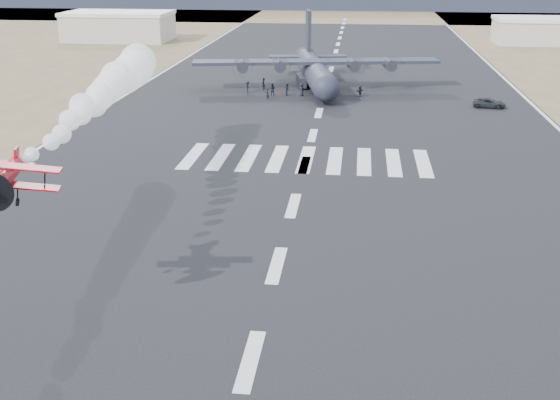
% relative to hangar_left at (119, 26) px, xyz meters
% --- Properties ---
extents(scrub_far, '(500.00, 80.00, 0.00)m').
position_rel_hangar_left_xyz_m(scrub_far, '(52.00, 85.00, -3.41)').
color(scrub_far, brown).
rests_on(scrub_far, ground).
extents(runway_markings, '(60.00, 260.00, 0.01)m').
position_rel_hangar_left_xyz_m(runway_markings, '(52.00, -85.00, -3.40)').
color(runway_markings, silver).
rests_on(runway_markings, ground).
extents(hangar_left, '(24.50, 14.50, 6.70)m').
position_rel_hangar_left_xyz_m(hangar_left, '(0.00, 0.00, 0.00)').
color(hangar_left, '#ABA698').
rests_on(hangar_left, ground).
extents(hangar_right, '(20.50, 12.50, 5.90)m').
position_rel_hangar_left_xyz_m(hangar_right, '(98.00, 5.00, -0.40)').
color(hangar_right, '#ABA698').
rests_on(hangar_right, ground).
extents(aerobatic_biplane, '(6.12, 5.51, 2.67)m').
position_rel_hangar_left_xyz_m(aerobatic_biplane, '(38.10, -130.26, 5.48)').
color(aerobatic_biplane, '#B30B1B').
extents(smoke_trail, '(6.10, 37.37, 3.83)m').
position_rel_hangar_left_xyz_m(smoke_trail, '(34.79, -100.06, 5.76)').
color(smoke_trail, white).
extents(transport_aircraft, '(37.93, 31.08, 10.97)m').
position_rel_hangar_left_xyz_m(transport_aircraft, '(50.15, -54.36, -0.58)').
color(transport_aircraft, black).
rests_on(transport_aircraft, ground).
extents(support_vehicle, '(4.69, 2.68, 1.23)m').
position_rel_hangar_left_xyz_m(support_vehicle, '(75.08, -66.97, -2.79)').
color(support_vehicle, black).
rests_on(support_vehicle, ground).
extents(crew_a, '(0.59, 0.67, 1.58)m').
position_rel_hangar_left_xyz_m(crew_a, '(44.02, -64.82, -2.62)').
color(crew_a, black).
rests_on(crew_a, ground).
extents(crew_b, '(0.90, 0.57, 1.83)m').
position_rel_hangar_left_xyz_m(crew_b, '(44.34, -61.94, -2.49)').
color(crew_b, black).
rests_on(crew_b, ground).
extents(crew_c, '(0.55, 1.15, 1.77)m').
position_rel_hangar_left_xyz_m(crew_c, '(40.45, -60.39, -2.52)').
color(crew_c, black).
rests_on(crew_c, ground).
extents(crew_d, '(1.21, 1.12, 1.87)m').
position_rel_hangar_left_xyz_m(crew_d, '(53.34, -59.00, -2.47)').
color(crew_d, black).
rests_on(crew_d, ground).
extents(crew_e, '(0.61, 0.95, 1.88)m').
position_rel_hangar_left_xyz_m(crew_e, '(48.73, -61.67, -2.47)').
color(crew_e, black).
rests_on(crew_e, ground).
extents(crew_f, '(1.35, 1.42, 1.60)m').
position_rel_hangar_left_xyz_m(crew_f, '(57.34, -61.43, -2.61)').
color(crew_f, black).
rests_on(crew_f, ground).
extents(crew_g, '(0.66, 0.76, 1.86)m').
position_rel_hangar_left_xyz_m(crew_g, '(42.47, -57.69, -2.48)').
color(crew_g, black).
rests_on(crew_g, ground).
extents(crew_h, '(0.73, 0.96, 1.74)m').
position_rel_hangar_left_xyz_m(crew_h, '(46.60, -61.64, -2.54)').
color(crew_h, black).
rests_on(crew_h, ground).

